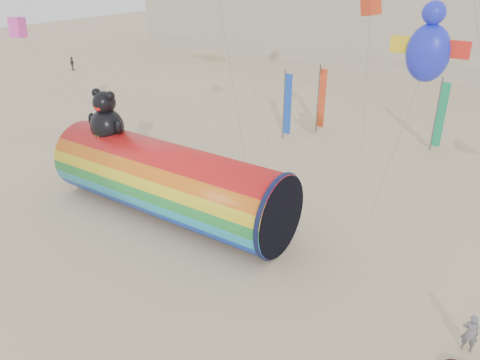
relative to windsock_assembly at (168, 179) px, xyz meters
The scene contains 4 objects.
ground 3.67m from the windsock_assembly, ahead, with size 160.00×160.00×0.00m, color #CCB58C.
windsock_assembly is the anchor object (origin of this frame).
kite_handler 15.09m from the windsock_assembly, ahead, with size 0.55×0.36×1.52m, color slate.
festival_banners 16.09m from the windsock_assembly, 78.64° to the left, with size 10.54×3.75×5.20m.
Camera 1 is at (12.27, -15.81, 12.37)m, focal length 35.00 mm.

